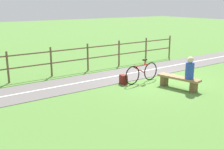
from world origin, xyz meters
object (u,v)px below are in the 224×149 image
at_px(person_seated, 190,69).
at_px(backpack, 123,80).
at_px(bicycle, 142,73).
at_px(bench, 179,80).

height_order(person_seated, backpack, person_seated).
distance_m(bicycle, backpack, 0.81).
bearing_deg(person_seated, backpack, 22.48).
relative_size(person_seated, backpack, 2.21).
relative_size(bench, backpack, 4.59).
bearing_deg(backpack, person_seated, -145.10).
relative_size(bench, bicycle, 0.94).
bearing_deg(bicycle, backpack, -22.07).
distance_m(bench, person_seated, 0.65).
relative_size(person_seated, bicycle, 0.45).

